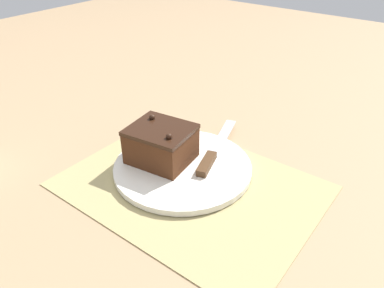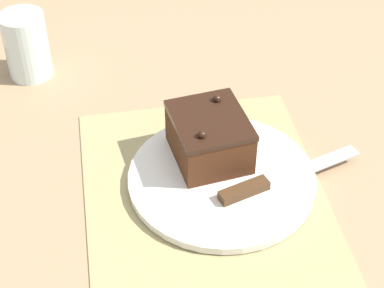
{
  "view_description": "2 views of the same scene",
  "coord_description": "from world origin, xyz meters",
  "px_view_note": "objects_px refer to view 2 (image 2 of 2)",
  "views": [
    {
      "loc": [
        0.34,
        -0.44,
        0.44
      ],
      "look_at": [
        -0.04,
        0.06,
        0.05
      ],
      "focal_mm": 35.0,
      "sensor_mm": 36.0,
      "label": 1
    },
    {
      "loc": [
        0.6,
        -0.13,
        0.67
      ],
      "look_at": [
        -0.07,
        -0.01,
        0.06
      ],
      "focal_mm": 60.0,
      "sensor_mm": 36.0,
      "label": 2
    }
  ],
  "objects_px": {
    "chocolate_cake": "(209,137)",
    "drinking_glass": "(26,45)",
    "cake_plate": "(222,178)",
    "serving_knife": "(268,182)"
  },
  "relations": [
    {
      "from": "cake_plate",
      "to": "chocolate_cake",
      "type": "xyz_separation_m",
      "value": [
        -0.05,
        -0.01,
        0.04
      ]
    },
    {
      "from": "serving_knife",
      "to": "drinking_glass",
      "type": "xyz_separation_m",
      "value": [
        -0.36,
        -0.34,
        0.04
      ]
    },
    {
      "from": "chocolate_cake",
      "to": "serving_knife",
      "type": "xyz_separation_m",
      "value": [
        0.08,
        0.07,
        -0.03
      ]
    },
    {
      "from": "serving_knife",
      "to": "cake_plate",
      "type": "bearing_deg",
      "value": -133.98
    },
    {
      "from": "serving_knife",
      "to": "chocolate_cake",
      "type": "bearing_deg",
      "value": -154.7
    },
    {
      "from": "chocolate_cake",
      "to": "drinking_glass",
      "type": "bearing_deg",
      "value": -136.57
    },
    {
      "from": "drinking_glass",
      "to": "cake_plate",
      "type": "bearing_deg",
      "value": 40.23
    },
    {
      "from": "chocolate_cake",
      "to": "drinking_glass",
      "type": "relative_size",
      "value": 1.12
    },
    {
      "from": "cake_plate",
      "to": "chocolate_cake",
      "type": "relative_size",
      "value": 2.06
    },
    {
      "from": "cake_plate",
      "to": "serving_knife",
      "type": "distance_m",
      "value": 0.07
    }
  ]
}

